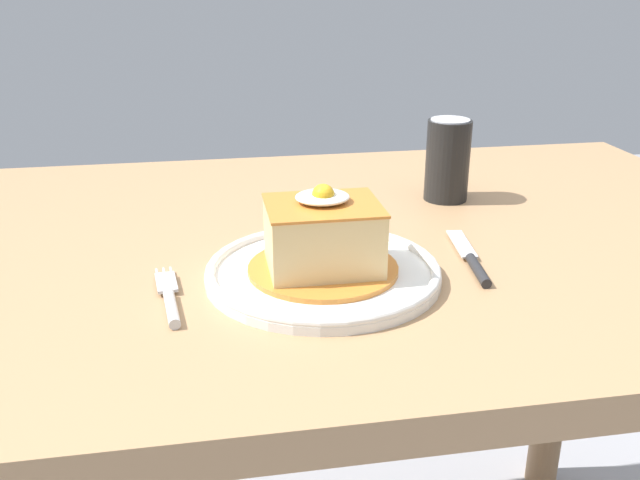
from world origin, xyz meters
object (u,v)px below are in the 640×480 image
Objects in this scene: knife at (473,262)px; soda_can at (448,160)px; main_plate at (323,271)px; fork at (170,299)px.

knife is 0.26m from soda_can.
soda_can is (0.05, 0.25, 0.06)m from knife.
fork is (-0.17, -0.04, -0.00)m from main_plate.
soda_can is at bearing 35.40° from fork.
fork is 0.36m from knife.
main_plate is 2.17× the size of soda_can.
fork and knife have the same top height.
fork is 0.86× the size of knife.
soda_can is (0.24, 0.25, 0.05)m from main_plate.
knife is at bearing 6.12° from fork.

